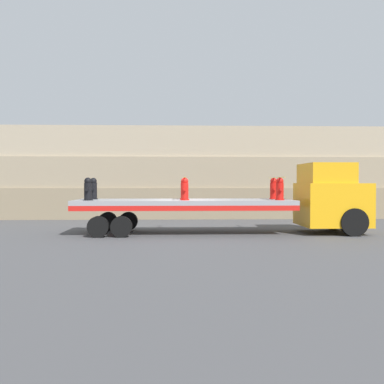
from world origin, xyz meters
name	(u,v)px	position (x,y,z in m)	size (l,w,h in m)	color
ground_plane	(184,233)	(0.00, 0.00, 0.00)	(120.00, 120.00, 0.00)	#474749
rock_cliff	(182,173)	(0.00, 8.21, 2.66)	(60.00, 3.30, 5.31)	#84755B
truck_cab	(333,198)	(6.14, 0.00, 1.44)	(2.56, 2.59, 2.86)	orange
flatbed_trailer	(174,205)	(-0.44, 0.00, 1.14)	(8.78, 2.60, 1.38)	gray
fire_hydrant_black_near_0	(88,189)	(-3.79, -0.55, 1.82)	(0.37, 0.52, 0.90)	black
fire_hydrant_black_far_0	(93,189)	(-3.79, 0.55, 1.82)	(0.37, 0.52, 0.90)	black
fire_hydrant_red_near_1	(185,189)	(0.00, -0.55, 1.82)	(0.37, 0.52, 0.90)	red
fire_hydrant_red_far_1	(184,189)	(0.00, 0.55, 1.82)	(0.37, 0.52, 0.90)	red
fire_hydrant_red_near_2	(280,189)	(3.79, -0.55, 1.82)	(0.37, 0.52, 0.90)	red
fire_hydrant_red_far_2	(274,189)	(3.79, 0.55, 1.82)	(0.37, 0.52, 0.90)	red
cargo_strap_rear	(184,178)	(0.00, 0.00, 2.28)	(0.05, 2.70, 0.01)	yellow
cargo_strap_middle	(277,178)	(3.79, 0.00, 2.28)	(0.05, 2.70, 0.01)	yellow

